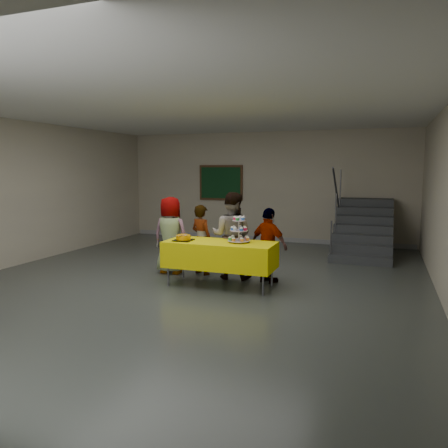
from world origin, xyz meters
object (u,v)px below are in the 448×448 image
(schoolchild_b, at_px, (202,240))
(noticeboard, at_px, (221,183))
(schoolchild_d, at_px, (269,246))
(staircase, at_px, (364,232))
(bear_cake, at_px, (183,237))
(cupcake_stand, at_px, (239,232))
(bake_table, at_px, (220,254))
(schoolchild_a, at_px, (171,235))
(schoolchild_c, at_px, (232,236))

(schoolchild_b, xyz_separation_m, noticeboard, (-1.18, 4.17, 0.94))
(schoolchild_d, xyz_separation_m, staircase, (1.43, 3.52, -0.18))
(bear_cake, height_order, schoolchild_d, schoolchild_d)
(cupcake_stand, xyz_separation_m, schoolchild_b, (-0.96, 0.64, -0.28))
(schoolchild_d, bearing_deg, bake_table, 59.27)
(schoolchild_b, height_order, schoolchild_d, schoolchild_b)
(bear_cake, bearing_deg, staircase, 56.05)
(schoolchild_d, bearing_deg, schoolchild_a, 22.10)
(schoolchild_a, relative_size, schoolchild_c, 0.93)
(bear_cake, distance_m, schoolchild_a, 0.91)
(cupcake_stand, height_order, schoolchild_d, schoolchild_d)
(schoolchild_d, bearing_deg, noticeboard, -35.94)
(cupcake_stand, bearing_deg, bake_table, -169.28)
(schoolchild_a, height_order, schoolchild_c, schoolchild_c)
(schoolchild_d, bearing_deg, staircase, -88.32)
(bake_table, height_order, bear_cake, bear_cake)
(cupcake_stand, bearing_deg, noticeboard, 113.95)
(bake_table, xyz_separation_m, schoolchild_a, (-1.23, 0.57, 0.18))
(staircase, bearing_deg, schoolchild_d, -112.17)
(schoolchild_c, relative_size, noticeboard, 1.22)
(schoolchild_c, bearing_deg, cupcake_stand, 118.11)
(bear_cake, xyz_separation_m, schoolchild_a, (-0.59, 0.68, -0.09))
(noticeboard, bearing_deg, bake_table, -69.54)
(cupcake_stand, height_order, staircase, staircase)
(cupcake_stand, distance_m, schoolchild_b, 1.18)
(bear_cake, xyz_separation_m, schoolchild_c, (0.64, 0.69, -0.04))
(staircase, bearing_deg, schoolchild_a, -134.35)
(schoolchild_d, height_order, staircase, staircase)
(schoolchild_d, xyz_separation_m, noticeboard, (-2.54, 4.35, 0.94))
(cupcake_stand, xyz_separation_m, bear_cake, (-0.95, -0.17, -0.12))
(noticeboard, bearing_deg, cupcake_stand, -66.05)
(schoolchild_c, bearing_deg, schoolchild_d, 171.20)
(schoolchild_d, distance_m, staircase, 3.80)
(schoolchild_b, relative_size, schoolchild_c, 0.84)
(schoolchild_b, height_order, schoolchild_c, schoolchild_c)
(bear_cake, relative_size, schoolchild_b, 0.27)
(cupcake_stand, xyz_separation_m, schoolchild_a, (-1.55, 0.51, -0.21))
(cupcake_stand, xyz_separation_m, staircase, (1.83, 3.97, -0.46))
(bear_cake, bearing_deg, cupcake_stand, 10.00)
(schoolchild_a, height_order, noticeboard, noticeboard)
(bear_cake, distance_m, schoolchild_c, 0.94)
(bake_table, distance_m, bear_cake, 0.70)
(schoolchild_b, xyz_separation_m, schoolchild_d, (1.36, -0.19, -0.00))
(cupcake_stand, bearing_deg, staircase, 65.20)
(schoolchild_b, bearing_deg, schoolchild_c, -166.28)
(schoolchild_a, xyz_separation_m, schoolchild_b, (0.59, 0.13, -0.07))
(bear_cake, xyz_separation_m, noticeboard, (-1.18, 4.97, 0.77))
(cupcake_stand, height_order, noticeboard, noticeboard)
(bake_table, distance_m, cupcake_stand, 0.51)
(schoolchild_a, xyz_separation_m, noticeboard, (-0.59, 4.29, 0.86))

